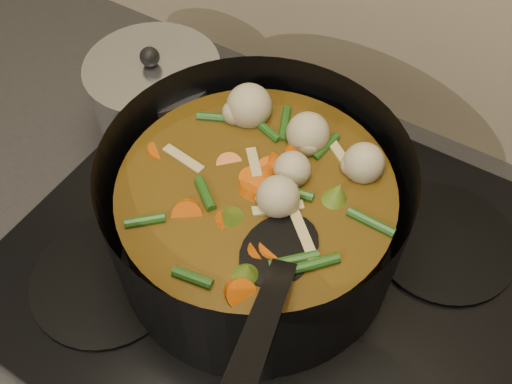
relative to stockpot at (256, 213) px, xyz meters
The scene contains 3 objects.
stovetop 0.09m from the stockpot, ahead, with size 0.62×0.54×0.03m.
stockpot is the anchor object (origin of this frame).
saucepan 0.24m from the stockpot, 155.40° to the left, with size 0.18×0.18×0.15m.
Camera 1 is at (0.16, 1.62, 1.53)m, focal length 40.00 mm.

